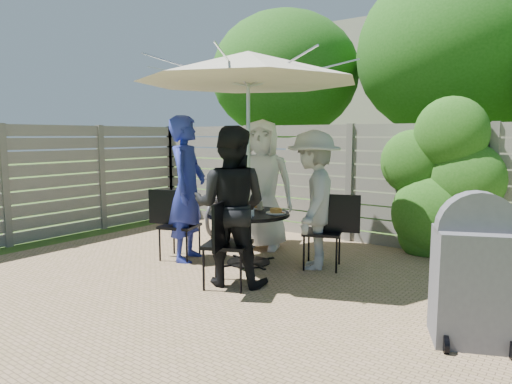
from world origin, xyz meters
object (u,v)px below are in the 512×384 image
Objects in this scene: patio_table at (248,228)px; plate_right at (276,211)px; plate_front at (241,215)px; glass_left at (227,207)px; umbrella at (248,67)px; coffee_cup at (260,205)px; syrup_jug at (245,205)px; person_front at (230,207)px; chair_back at (264,229)px; glass_back at (245,204)px; chair_right at (323,247)px; bbq_grill at (474,276)px; chair_front at (227,262)px; person_back at (262,185)px; person_right at (313,200)px; plate_left at (222,209)px; person_left at (187,189)px; chair_left at (179,239)px; plate_back at (255,206)px; glass_front at (252,210)px; bicycle at (229,203)px.

patio_table is 5.29× the size of plate_right.
plate_front is 1.86× the size of glass_left.
umbrella is 1.78m from coffee_cup.
plate_right is at bearing 16.56° from syrup_jug.
person_front is 1.06m from coffee_cup.
glass_back is at bearing -6.42° from chair_back.
umbrella is 22.91× the size of syrup_jug.
chair_right reaches higher than glass_left.
chair_front is at bearing 159.26° from bbq_grill.
person_back reaches higher than person_front.
glass_left is at bearing -134.65° from patio_table.
person_front is at bearing -66.65° from plate_front.
person_right reaches higher than glass_back.
plate_front is at bearing -21.65° from plate_left.
glass_left is at bearing -114.56° from coffee_cup.
person_back is 0.94m from plate_left.
plate_front is (0.90, -0.00, -0.25)m from person_left.
umbrella is at bearing 45.35° from glass_left.
bbq_grill is (2.07, -1.08, -0.31)m from person_right.
chair_left is at bearing -153.58° from syrup_jug.
person_right is 1.10m from glass_left.
plate_back is 1.86× the size of glass_back.
glass_front is at bearing 6.95° from chair_back.
person_back is at bearing 102.93° from glass_back.
plate_right is at bearing 32.96° from glass_left.
chair_right is 1.00m from coffee_cup.
person_left is 16.08× the size of coffee_cup.
person_front is (0.66, -1.52, -0.06)m from person_back.
coffee_cup is (-0.33, 0.10, 0.04)m from plate_right.
person_left is at bearing 179.90° from plate_front.
umbrella is 3.85× the size of chair_right.
bbq_grill reaches higher than glass_back.
plate_back is at bearing 67.09° from glass_back.
glass_left is (0.19, -1.09, 0.49)m from chair_back.
patio_table is 11.46× the size of coffee_cup.
plate_right is (-0.43, -0.19, -0.16)m from person_right.
syrup_jug is (-0.07, 0.02, -1.74)m from umbrella.
umbrella reaches higher than plate_back.
person_front is 6.83× the size of plate_back.
person_right reaches higher than bbq_grill.
bicycle is at bearing 140.26° from plate_back.
person_front reaches higher than plate_front.
bicycle is at bearing -139.54° from chair_back.
chair_right is (0.89, 0.38, -2.22)m from umbrella.
chair_back reaches higher than plate_back.
person_back reaches higher than chair_front.
person_left reaches higher than glass_left.
person_back is at bearing 118.85° from glass_front.
chair_back is 1.90m from person_front.
bbq_grill reaches higher than plate_right.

